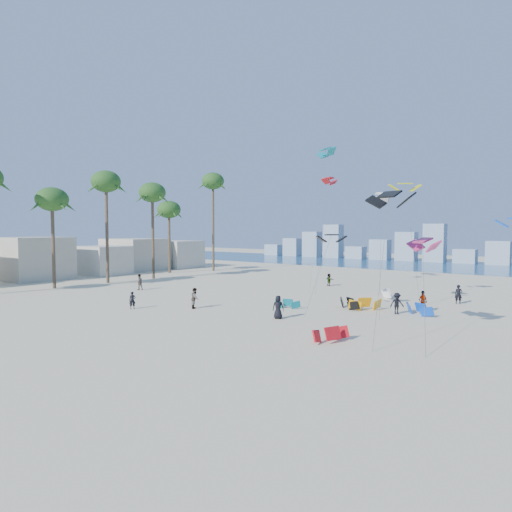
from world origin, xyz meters
The scene contains 10 objects.
ground centered at (0.00, 0.00, 0.00)m, with size 220.00×220.00×0.00m, color beige.
ocean centered at (0.00, 72.00, 0.01)m, with size 220.00×220.00×0.00m, color navy.
kitesurfer_near centered at (-3.41, 6.35, 0.77)m, with size 0.56×0.37×1.55m, color black.
kitesurfer_mid centered at (0.75, 10.00, 0.92)m, with size 0.89×0.69×1.83m, color gray.
kitesurfers_far centered at (7.40, 19.78, 0.89)m, with size 32.74×21.51×1.85m.
grounded_kites centered at (13.45, 17.51, 0.44)m, with size 13.35×22.83×0.97m.
flying_kites centered at (14.97, 22.36, 11.16)m, with size 30.14×30.79×17.30m.
palm_row centered at (-23.07, 16.18, 11.94)m, with size 8.40×44.80×16.78m.
beachfront_buildings centered at (-33.69, 20.82, 2.67)m, with size 11.50×43.00×6.00m.
distant_skyline centered at (-1.19, 82.00, 3.09)m, with size 85.00×3.00×8.40m.
Camera 1 is at (28.62, -16.93, 6.99)m, focal length 30.34 mm.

